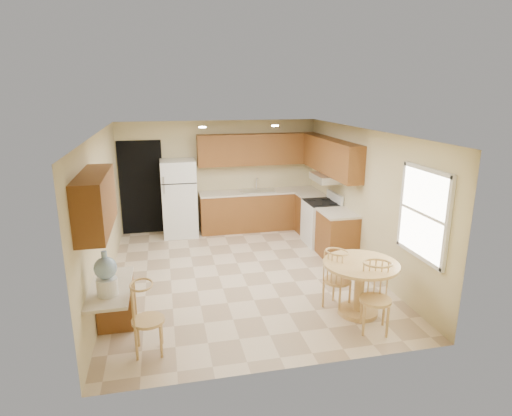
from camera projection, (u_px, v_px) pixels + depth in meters
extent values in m
plane|color=beige|center=(242.00, 274.00, 7.59)|extent=(5.50, 5.50, 0.00)
cube|color=white|center=(241.00, 132.00, 6.92)|extent=(4.50, 5.50, 0.02)
cube|color=beige|center=(219.00, 176.00, 9.85)|extent=(4.50, 0.02, 2.50)
cube|color=beige|center=(287.00, 270.00, 4.67)|extent=(4.50, 0.02, 2.50)
cube|color=beige|center=(102.00, 214.00, 6.79)|extent=(0.02, 5.50, 2.50)
cube|color=beige|center=(363.00, 199.00, 7.73)|extent=(0.02, 5.50, 2.50)
cube|color=black|center=(142.00, 188.00, 9.52)|extent=(0.90, 0.02, 2.10)
cube|color=brown|center=(259.00, 211.00, 9.96)|extent=(2.75, 0.60, 0.87)
cube|color=beige|center=(259.00, 192.00, 9.84)|extent=(2.75, 0.63, 0.04)
cube|color=brown|center=(311.00, 215.00, 9.63)|extent=(0.60, 0.59, 0.87)
cube|color=beige|center=(312.00, 195.00, 9.51)|extent=(0.63, 0.59, 0.04)
cube|color=brown|center=(337.00, 236.00, 8.26)|extent=(0.60, 0.80, 0.87)
cube|color=beige|center=(338.00, 213.00, 8.14)|extent=(0.63, 0.80, 0.04)
cube|color=brown|center=(258.00, 149.00, 9.71)|extent=(2.75, 0.33, 0.70)
cube|color=brown|center=(331.00, 156.00, 8.67)|extent=(0.33, 2.42, 0.70)
cube|color=brown|center=(95.00, 202.00, 5.16)|extent=(0.33, 1.40, 0.70)
cube|color=silver|center=(258.00, 191.00, 9.83)|extent=(0.78, 0.44, 0.01)
cube|color=silver|center=(327.00, 178.00, 8.74)|extent=(0.50, 0.76, 0.14)
cube|color=brown|center=(116.00, 302.00, 5.84)|extent=(0.48, 0.42, 0.72)
cube|color=beige|center=(110.00, 288.00, 5.37)|extent=(0.50, 1.20, 0.04)
cube|color=white|center=(424.00, 214.00, 5.92)|extent=(0.05, 1.00, 1.20)
cube|color=white|center=(428.00, 170.00, 5.75)|extent=(0.05, 1.10, 0.06)
cube|color=white|center=(419.00, 256.00, 6.08)|extent=(0.05, 1.10, 0.06)
cube|color=white|center=(448.00, 225.00, 5.41)|extent=(0.05, 0.06, 1.28)
cube|color=white|center=(403.00, 204.00, 6.41)|extent=(0.05, 0.06, 1.28)
cylinder|color=white|center=(202.00, 127.00, 7.95)|extent=(0.14, 0.14, 0.02)
cylinder|color=white|center=(275.00, 126.00, 8.25)|extent=(0.14, 0.14, 0.02)
cube|color=white|center=(179.00, 198.00, 9.43)|extent=(0.75, 0.70, 1.69)
cube|color=black|center=(179.00, 184.00, 8.99)|extent=(0.73, 0.01, 0.02)
cube|color=silver|center=(164.00, 189.00, 8.94)|extent=(0.03, 0.03, 0.18)
cube|color=silver|center=(164.00, 180.00, 8.88)|extent=(0.03, 0.03, 0.14)
cube|color=white|center=(321.00, 223.00, 8.98)|extent=(0.65, 0.76, 0.90)
cube|color=black|center=(322.00, 202.00, 8.86)|extent=(0.64, 0.75, 0.02)
cube|color=white|center=(335.00, 197.00, 8.89)|extent=(0.06, 0.76, 0.18)
cylinder|color=tan|center=(358.00, 311.00, 6.25)|extent=(0.58, 0.58, 0.06)
cylinder|color=tan|center=(359.00, 289.00, 6.16)|extent=(0.14, 0.14, 0.71)
cylinder|color=tan|center=(361.00, 264.00, 6.05)|extent=(1.07, 1.07, 0.04)
cylinder|color=tan|center=(337.00, 281.00, 6.33)|extent=(0.40, 0.40, 0.04)
cylinder|color=tan|center=(324.00, 290.00, 6.49)|extent=(0.03, 0.03, 0.43)
cylinder|color=tan|center=(341.00, 289.00, 6.55)|extent=(0.03, 0.03, 0.43)
cylinder|color=tan|center=(331.00, 299.00, 6.23)|extent=(0.03, 0.03, 0.43)
cylinder|color=tan|center=(349.00, 297.00, 6.28)|extent=(0.03, 0.03, 0.43)
cylinder|color=tan|center=(375.00, 300.00, 5.69)|extent=(0.42, 0.42, 0.04)
cylinder|color=tan|center=(359.00, 311.00, 5.86)|extent=(0.04, 0.04, 0.45)
cylinder|color=tan|center=(379.00, 309.00, 5.93)|extent=(0.04, 0.04, 0.45)
cylinder|color=tan|center=(369.00, 322.00, 5.58)|extent=(0.04, 0.04, 0.45)
cylinder|color=tan|center=(390.00, 320.00, 5.64)|extent=(0.04, 0.04, 0.45)
cylinder|color=tan|center=(148.00, 320.00, 5.22)|extent=(0.40, 0.40, 0.04)
cylinder|color=tan|center=(138.00, 331.00, 5.39)|extent=(0.03, 0.03, 0.43)
cylinder|color=tan|center=(161.00, 329.00, 5.45)|extent=(0.03, 0.03, 0.43)
cylinder|color=tan|center=(137.00, 344.00, 5.12)|extent=(0.03, 0.03, 0.43)
cylinder|color=tan|center=(161.00, 341.00, 5.18)|extent=(0.03, 0.03, 0.43)
cylinder|color=white|center=(107.00, 287.00, 5.13)|extent=(0.25, 0.25, 0.21)
sphere|color=#87ACD0|center=(105.00, 268.00, 5.06)|extent=(0.27, 0.27, 0.27)
cylinder|color=#87ACD0|center=(104.00, 254.00, 5.02)|extent=(0.07, 0.07, 0.08)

